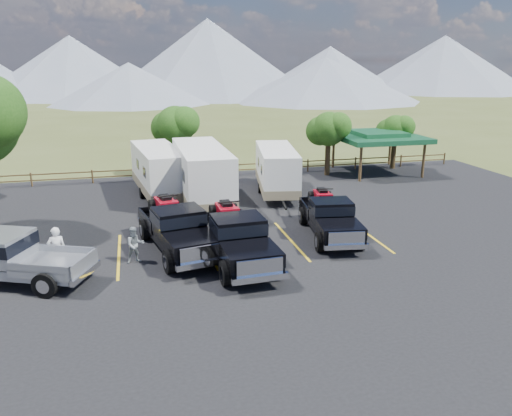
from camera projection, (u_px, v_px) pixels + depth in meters
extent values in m
plane|color=#444F21|center=(273.00, 279.00, 19.77)|extent=(320.00, 320.00, 0.00)
cube|color=black|center=(255.00, 252.00, 22.56)|extent=(44.00, 34.00, 0.04)
cube|color=gold|center=(119.00, 255.00, 22.11)|extent=(0.12, 5.50, 0.01)
cube|color=gold|center=(208.00, 248.00, 23.03)|extent=(0.12, 5.50, 0.01)
cube|color=gold|center=(291.00, 240.00, 23.94)|extent=(0.12, 5.50, 0.01)
cube|color=gold|center=(367.00, 234.00, 24.86)|extent=(0.12, 5.50, 0.01)
cylinder|color=black|center=(328.00, 157.00, 37.27)|extent=(0.39, 0.39, 2.80)
sphere|color=#204B12|center=(329.00, 129.00, 36.67)|extent=(2.52, 2.52, 2.52)
sphere|color=#204B12|center=(338.00, 126.00, 36.30)|extent=(1.98, 1.98, 1.98)
sphere|color=#204B12|center=(320.00, 131.00, 36.97)|extent=(2.16, 2.16, 2.16)
cylinder|color=black|center=(394.00, 153.00, 39.62)|extent=(0.38, 0.38, 2.52)
sphere|color=#204B12|center=(395.00, 129.00, 39.08)|extent=(2.24, 2.24, 2.24)
sphere|color=#204B12|center=(404.00, 127.00, 38.75)|extent=(1.76, 1.76, 1.76)
sphere|color=#204B12|center=(388.00, 131.00, 39.35)|extent=(1.92, 1.92, 1.92)
cylinder|color=black|center=(177.00, 157.00, 36.56)|extent=(0.41, 0.41, 3.08)
sphere|color=#204B12|center=(176.00, 125.00, 35.91)|extent=(2.80, 2.80, 2.80)
sphere|color=#204B12|center=(185.00, 122.00, 35.49)|extent=(2.20, 2.20, 2.20)
sphere|color=#204B12|center=(167.00, 128.00, 36.24)|extent=(2.40, 2.40, 2.40)
cylinder|color=#503D22|center=(31.00, 180.00, 34.10)|extent=(0.12, 0.12, 1.00)
cylinder|color=#503D22|center=(92.00, 177.00, 35.01)|extent=(0.12, 0.12, 1.00)
cylinder|color=#503D22|center=(150.00, 174.00, 35.93)|extent=(0.12, 0.12, 1.00)
cylinder|color=#503D22|center=(206.00, 171.00, 36.85)|extent=(0.12, 0.12, 1.00)
cylinder|color=#503D22|center=(258.00, 168.00, 37.77)|extent=(0.12, 0.12, 1.00)
cylinder|color=#503D22|center=(308.00, 166.00, 38.69)|extent=(0.12, 0.12, 1.00)
cylinder|color=#503D22|center=(355.00, 163.00, 39.61)|extent=(0.12, 0.12, 1.00)
cylinder|color=#503D22|center=(401.00, 161.00, 40.53)|extent=(0.12, 0.12, 1.00)
cylinder|color=#503D22|center=(444.00, 159.00, 41.45)|extent=(0.12, 0.12, 1.00)
cube|color=#503D22|center=(232.00, 170.00, 37.33)|extent=(36.00, 0.06, 0.08)
cube|color=#503D22|center=(232.00, 165.00, 37.21)|extent=(36.00, 0.06, 0.08)
cylinder|color=#503D22|center=(361.00, 164.00, 35.31)|extent=(0.20, 0.20, 2.60)
cylinder|color=#503D22|center=(333.00, 152.00, 39.97)|extent=(0.20, 0.20, 2.60)
cylinder|color=#503D22|center=(423.00, 161.00, 36.46)|extent=(0.20, 0.20, 2.60)
cylinder|color=#503D22|center=(390.00, 149.00, 41.12)|extent=(0.20, 0.20, 2.60)
cube|color=#16502F|center=(378.00, 137.00, 37.80)|extent=(6.20, 6.20, 0.35)
cube|color=#16502F|center=(378.00, 133.00, 37.72)|extent=(3.50, 3.50, 0.35)
cone|color=slate|center=(72.00, 66.00, 117.90)|extent=(44.00, 44.00, 14.00)
cone|color=slate|center=(208.00, 58.00, 120.96)|extent=(52.00, 52.00, 18.00)
cone|color=slate|center=(330.00, 69.00, 135.21)|extent=(40.00, 40.00, 12.00)
cone|color=slate|center=(443.00, 64.00, 138.41)|extent=(50.00, 50.00, 15.00)
cone|color=slate|center=(130.00, 83.00, 98.47)|extent=(32.00, 32.00, 8.00)
cone|color=slate|center=(325.00, 79.00, 104.72)|extent=(40.00, 40.00, 9.00)
cube|color=black|center=(178.00, 237.00, 22.43)|extent=(3.20, 6.55, 0.40)
cube|color=black|center=(193.00, 243.00, 20.47)|extent=(2.46, 2.35, 0.55)
cube|color=black|center=(178.00, 221.00, 22.09)|extent=(2.36, 2.09, 1.10)
cube|color=black|center=(178.00, 217.00, 22.04)|extent=(2.42, 2.16, 0.50)
cube|color=black|center=(166.00, 218.00, 24.06)|extent=(2.58, 3.00, 0.61)
cube|color=silver|center=(202.00, 254.00, 19.51)|extent=(1.74, 0.43, 0.61)
cube|color=silver|center=(203.00, 264.00, 19.58)|extent=(2.15, 0.61, 0.24)
cube|color=silver|center=(160.00, 218.00, 25.31)|extent=(2.15, 0.59, 0.24)
cylinder|color=black|center=(169.00, 261.00, 20.17)|extent=(0.52, 1.04, 0.99)
cylinder|color=black|center=(217.00, 253.00, 21.01)|extent=(0.52, 1.04, 0.99)
cylinder|color=black|center=(145.00, 230.00, 23.95)|extent=(0.52, 1.04, 0.99)
cylinder|color=black|center=(186.00, 224.00, 24.79)|extent=(0.52, 1.04, 0.99)
cube|color=maroon|center=(165.00, 203.00, 23.85)|extent=(1.03, 1.55, 0.39)
cube|color=black|center=(165.00, 198.00, 23.77)|extent=(0.59, 0.90, 0.20)
cube|color=maroon|center=(169.00, 204.00, 23.29)|extent=(0.94, 0.55, 0.24)
cylinder|color=black|center=(168.00, 196.00, 23.28)|extent=(0.98, 0.26, 0.07)
cylinder|color=black|center=(159.00, 212.00, 23.18)|extent=(0.40, 0.66, 0.62)
cylinder|color=black|center=(179.00, 210.00, 23.59)|extent=(0.40, 0.66, 0.62)
cylinder|color=black|center=(152.00, 206.00, 24.24)|extent=(0.40, 0.66, 0.62)
cylinder|color=black|center=(172.00, 203.00, 24.64)|extent=(0.40, 0.66, 0.62)
cube|color=black|center=(237.00, 246.00, 21.30)|extent=(2.34, 6.38, 0.40)
cube|color=black|center=(251.00, 255.00, 19.24)|extent=(2.22, 2.09, 0.55)
cube|color=black|center=(238.00, 229.00, 20.95)|extent=(2.16, 1.82, 1.10)
cube|color=black|center=(238.00, 226.00, 20.90)|extent=(2.21, 1.89, 0.50)
cube|color=black|center=(226.00, 225.00, 23.04)|extent=(2.25, 2.75, 0.61)
cube|color=silver|center=(260.00, 267.00, 18.22)|extent=(1.77, 0.18, 0.61)
cube|color=silver|center=(260.00, 278.00, 18.28)|extent=(2.17, 0.31, 0.24)
cube|color=silver|center=(220.00, 224.00, 24.36)|extent=(2.17, 0.28, 0.24)
cylinder|color=black|center=(226.00, 273.00, 19.06)|extent=(0.38, 1.01, 0.99)
cylinder|color=black|center=(277.00, 267.00, 19.63)|extent=(0.38, 1.01, 0.99)
cylinder|color=black|center=(204.00, 236.00, 23.07)|extent=(0.38, 1.01, 0.99)
cylinder|color=black|center=(247.00, 232.00, 23.65)|extent=(0.38, 1.01, 0.99)
cube|color=maroon|center=(226.00, 210.00, 22.82)|extent=(0.84, 1.47, 0.39)
cube|color=black|center=(226.00, 204.00, 22.75)|extent=(0.48, 0.85, 0.20)
cube|color=maroon|center=(229.00, 211.00, 22.24)|extent=(0.90, 0.43, 0.24)
cylinder|color=black|center=(229.00, 202.00, 22.23)|extent=(1.00, 0.12, 0.07)
cylinder|color=black|center=(219.00, 219.00, 22.19)|extent=(0.32, 0.63, 0.62)
cylinder|color=black|center=(240.00, 217.00, 22.47)|extent=(0.32, 0.63, 0.62)
cylinder|color=black|center=(213.00, 211.00, 23.31)|extent=(0.32, 0.63, 0.62)
cylinder|color=black|center=(233.00, 210.00, 23.58)|extent=(0.32, 0.63, 0.62)
cube|color=black|center=(330.00, 224.00, 24.39)|extent=(2.64, 5.93, 0.36)
cube|color=black|center=(340.00, 229.00, 22.45)|extent=(2.16, 2.06, 0.50)
cube|color=black|center=(331.00, 210.00, 24.07)|extent=(2.09, 1.82, 1.00)
cube|color=black|center=(331.00, 207.00, 24.03)|extent=(2.14, 1.88, 0.45)
cube|color=black|center=(322.00, 208.00, 26.04)|extent=(2.25, 2.66, 0.55)
cube|color=silver|center=(347.00, 238.00, 21.48)|extent=(1.60, 0.31, 0.55)
cube|color=silver|center=(346.00, 247.00, 21.53)|extent=(1.97, 0.46, 0.22)
cube|color=silver|center=(316.00, 208.00, 27.28)|extent=(1.97, 0.44, 0.22)
cylinder|color=black|center=(320.00, 242.00, 22.45)|extent=(0.43, 0.94, 0.90)
cylinder|color=black|center=(360.00, 240.00, 22.64)|extent=(0.43, 0.94, 0.90)
cylinder|color=black|center=(303.00, 216.00, 26.25)|extent=(0.43, 0.94, 0.90)
cylinder|color=black|center=(338.00, 215.00, 26.43)|extent=(0.43, 0.94, 0.90)
cube|color=maroon|center=(322.00, 195.00, 25.85)|extent=(0.88, 1.39, 0.35)
cube|color=black|center=(322.00, 191.00, 25.77)|extent=(0.50, 0.80, 0.18)
cube|color=maroon|center=(325.00, 196.00, 25.29)|extent=(0.85, 0.46, 0.22)
cylinder|color=black|center=(324.00, 189.00, 25.29)|extent=(0.90, 0.19, 0.06)
cylinder|color=black|center=(316.00, 202.00, 25.33)|extent=(0.34, 0.59, 0.56)
cylinder|color=black|center=(333.00, 202.00, 25.42)|extent=(0.34, 0.59, 0.56)
cylinder|color=black|center=(311.00, 197.00, 26.39)|extent=(0.34, 0.59, 0.56)
cylinder|color=black|center=(328.00, 196.00, 26.47)|extent=(0.34, 0.59, 0.56)
cube|color=silver|center=(159.00, 169.00, 30.92)|extent=(3.25, 7.52, 2.62)
cube|color=#7F7358|center=(160.00, 185.00, 31.21)|extent=(3.28, 7.56, 0.58)
cube|color=black|center=(144.00, 172.00, 28.81)|extent=(0.13, 0.87, 0.58)
cube|color=black|center=(184.00, 169.00, 29.63)|extent=(0.13, 0.87, 0.58)
cylinder|color=black|center=(142.00, 193.00, 31.22)|extent=(0.33, 0.70, 0.68)
cylinder|color=black|center=(176.00, 190.00, 31.99)|extent=(0.33, 0.70, 0.68)
cube|color=black|center=(176.00, 209.00, 27.27)|extent=(0.34, 1.75, 0.10)
cube|color=silver|center=(202.00, 172.00, 29.13)|extent=(2.66, 8.12, 2.91)
cube|color=#7F7358|center=(203.00, 191.00, 29.45)|extent=(2.69, 8.16, 0.65)
cube|color=black|center=(183.00, 176.00, 26.85)|extent=(0.03, 0.97, 0.65)
cube|color=black|center=(231.00, 173.00, 27.48)|extent=(0.03, 0.97, 0.65)
cylinder|color=black|center=(182.00, 199.00, 29.61)|extent=(0.28, 0.76, 0.76)
cylinder|color=black|center=(222.00, 197.00, 30.19)|extent=(0.28, 0.76, 0.76)
cube|color=black|center=(218.00, 222.00, 24.89)|extent=(0.15, 1.94, 0.11)
cube|color=silver|center=(277.00, 168.00, 31.85)|extent=(3.33, 7.11, 2.46)
cube|color=#7F7358|center=(276.00, 182.00, 32.13)|extent=(3.36, 7.15, 0.55)
cube|color=black|center=(261.00, 170.00, 30.07)|extent=(0.16, 0.81, 0.55)
cube|color=black|center=(298.00, 169.00, 30.22)|extent=(0.16, 0.81, 0.55)
cylinder|color=black|center=(260.00, 188.00, 32.45)|extent=(0.33, 0.67, 0.64)
cylinder|color=black|center=(291.00, 188.00, 32.58)|extent=(0.33, 0.67, 0.64)
cube|color=black|center=(284.00, 205.00, 28.16)|extent=(0.39, 1.64, 0.09)
cube|color=#9FA2A7|center=(10.00, 266.00, 19.31)|extent=(6.30, 4.19, 0.38)
cube|color=#9FA2A7|center=(4.00, 247.00, 19.11)|extent=(2.31, 2.48, 1.06)
cube|color=black|center=(3.00, 243.00, 19.07)|extent=(2.38, 2.55, 0.48)
cube|color=#9FA2A7|center=(54.00, 262.00, 18.92)|extent=(3.14, 2.88, 0.58)
cube|color=silver|center=(86.00, 273.00, 18.81)|extent=(0.98, 1.97, 0.23)
cylinder|color=black|center=(73.00, 264.00, 19.96)|extent=(1.00, 0.67, 0.95)
cylinder|color=black|center=(45.00, 285.00, 18.08)|extent=(1.00, 0.67, 0.95)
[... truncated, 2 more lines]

